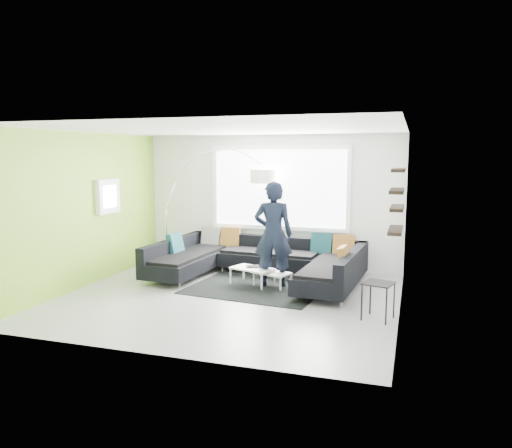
{
  "coord_description": "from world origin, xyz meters",
  "views": [
    {
      "loc": [
        2.89,
        -7.59,
        2.4
      ],
      "look_at": [
        0.19,
        0.9,
        1.15
      ],
      "focal_mm": 35.0,
      "sensor_mm": 36.0,
      "label": 1
    }
  ],
  "objects_px": {
    "laptop": "(257,267)",
    "sectional_sofa": "(257,262)",
    "arc_lamp": "(166,210)",
    "coffee_table": "(262,277)",
    "person": "(273,234)",
    "side_table": "(378,301)"
  },
  "relations": [
    {
      "from": "arc_lamp",
      "to": "side_table",
      "type": "height_order",
      "value": "arc_lamp"
    },
    {
      "from": "laptop",
      "to": "side_table",
      "type": "bearing_deg",
      "value": -58.68
    },
    {
      "from": "sectional_sofa",
      "to": "coffee_table",
      "type": "xyz_separation_m",
      "value": [
        0.2,
        -0.3,
        -0.2
      ]
    },
    {
      "from": "sectional_sofa",
      "to": "arc_lamp",
      "type": "bearing_deg",
      "value": 173.09
    },
    {
      "from": "laptop",
      "to": "sectional_sofa",
      "type": "bearing_deg",
      "value": 78.57
    },
    {
      "from": "arc_lamp",
      "to": "person",
      "type": "height_order",
      "value": "arc_lamp"
    },
    {
      "from": "person",
      "to": "laptop",
      "type": "bearing_deg",
      "value": -5.9
    },
    {
      "from": "coffee_table",
      "to": "arc_lamp",
      "type": "bearing_deg",
      "value": -177.23
    },
    {
      "from": "coffee_table",
      "to": "person",
      "type": "bearing_deg",
      "value": 38.98
    },
    {
      "from": "sectional_sofa",
      "to": "coffee_table",
      "type": "height_order",
      "value": "sectional_sofa"
    },
    {
      "from": "side_table",
      "to": "arc_lamp",
      "type": "bearing_deg",
      "value": 156.05
    },
    {
      "from": "arc_lamp",
      "to": "laptop",
      "type": "relative_size",
      "value": 5.73
    },
    {
      "from": "coffee_table",
      "to": "person",
      "type": "relative_size",
      "value": 0.52
    },
    {
      "from": "arc_lamp",
      "to": "side_table",
      "type": "xyz_separation_m",
      "value": [
        4.47,
        -1.98,
        -0.98
      ]
    },
    {
      "from": "side_table",
      "to": "laptop",
      "type": "relative_size",
      "value": 1.26
    },
    {
      "from": "arc_lamp",
      "to": "side_table",
      "type": "relative_size",
      "value": 4.54
    },
    {
      "from": "coffee_table",
      "to": "person",
      "type": "height_order",
      "value": "person"
    },
    {
      "from": "laptop",
      "to": "coffee_table",
      "type": "bearing_deg",
      "value": -46.07
    },
    {
      "from": "coffee_table",
      "to": "arc_lamp",
      "type": "relative_size",
      "value": 0.4
    },
    {
      "from": "person",
      "to": "arc_lamp",
      "type": "bearing_deg",
      "value": -25.41
    },
    {
      "from": "sectional_sofa",
      "to": "person",
      "type": "relative_size",
      "value": 2.06
    },
    {
      "from": "sectional_sofa",
      "to": "person",
      "type": "xyz_separation_m",
      "value": [
        0.39,
        -0.24,
        0.6
      ]
    }
  ]
}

